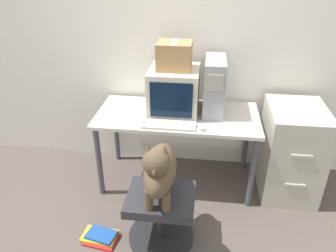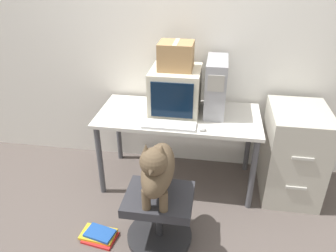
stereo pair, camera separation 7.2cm
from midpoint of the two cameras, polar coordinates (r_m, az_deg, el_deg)
ground_plane at (r=3.01m, az=0.11°, el=-13.11°), size 12.00×12.00×0.00m
wall_back at (r=3.06m, az=1.90°, el=15.28°), size 8.00×0.05×2.60m
desk at (r=2.92m, az=0.94°, el=0.62°), size 1.42×0.67×0.72m
crt_monitor at (r=2.87m, az=0.34°, el=6.22°), size 0.42×0.44×0.39m
pc_tower at (r=2.87m, az=7.32°, el=6.96°), size 0.17×0.43×0.48m
keyboard at (r=2.67m, az=-0.62°, el=0.14°), size 0.44×0.15×0.03m
computer_mouse at (r=2.62m, az=5.17°, el=-0.43°), size 0.06×0.04×0.04m
office_chair at (r=2.55m, az=-2.07°, el=-15.26°), size 0.50×0.50×0.43m
dog at (r=2.24m, az=-2.41°, el=-7.49°), size 0.22×0.54×0.51m
filing_cabinet at (r=3.11m, az=19.96°, el=-4.09°), size 0.48×0.62×0.83m
cardboard_box at (r=2.77m, az=0.37°, el=12.15°), size 0.28×0.25×0.23m
book_stack_floor at (r=2.74m, az=-12.42°, el=-18.35°), size 0.29×0.22×0.06m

